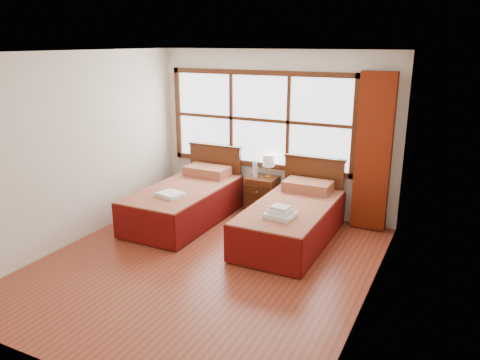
% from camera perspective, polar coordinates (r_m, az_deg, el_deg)
% --- Properties ---
extents(floor, '(4.50, 4.50, 0.00)m').
position_cam_1_polar(floor, '(6.04, -4.30, -10.18)').
color(floor, brown).
rests_on(floor, ground).
extents(ceiling, '(4.50, 4.50, 0.00)m').
position_cam_1_polar(ceiling, '(5.39, -4.91, 15.31)').
color(ceiling, white).
rests_on(ceiling, wall_back).
extents(wall_back, '(4.00, 0.00, 4.00)m').
position_cam_1_polar(wall_back, '(7.55, 4.21, 5.75)').
color(wall_back, silver).
rests_on(wall_back, floor).
extents(wall_left, '(0.00, 4.50, 4.50)m').
position_cam_1_polar(wall_left, '(6.80, -19.27, 3.64)').
color(wall_left, silver).
rests_on(wall_left, floor).
extents(wall_right, '(0.00, 4.50, 4.50)m').
position_cam_1_polar(wall_right, '(4.90, 15.98, -0.87)').
color(wall_right, silver).
rests_on(wall_right, floor).
extents(window, '(3.16, 0.06, 1.56)m').
position_cam_1_polar(window, '(7.57, 2.36, 7.35)').
color(window, white).
rests_on(window, wall_back).
extents(curtain, '(0.50, 0.16, 2.30)m').
position_cam_1_polar(curtain, '(7.01, 15.96, 3.21)').
color(curtain, maroon).
rests_on(curtain, wall_back).
extents(bed_left, '(1.06, 2.08, 1.03)m').
position_cam_1_polar(bed_left, '(7.36, -6.59, -2.55)').
color(bed_left, '#381D0B').
rests_on(bed_left, floor).
extents(bed_right, '(1.04, 2.06, 1.01)m').
position_cam_1_polar(bed_right, '(6.63, 6.37, -4.82)').
color(bed_right, '#381D0B').
rests_on(bed_right, floor).
extents(nightstand, '(0.46, 0.45, 0.61)m').
position_cam_1_polar(nightstand, '(7.60, 2.72, -1.89)').
color(nightstand, '#4B2410').
rests_on(nightstand, floor).
extents(towels_left, '(0.40, 0.37, 0.05)m').
position_cam_1_polar(towels_left, '(6.86, -8.44, -1.74)').
color(towels_left, white).
rests_on(towels_left, bed_left).
extents(towels_right, '(0.39, 0.35, 0.15)m').
position_cam_1_polar(towels_right, '(6.04, 4.96, -4.00)').
color(towels_right, white).
rests_on(towels_right, bed_right).
extents(lamp, '(0.19, 0.19, 0.37)m').
position_cam_1_polar(lamp, '(7.46, 3.51, 2.28)').
color(lamp, gold).
rests_on(lamp, nightstand).
extents(bottle_near, '(0.07, 0.07, 0.27)m').
position_cam_1_polar(bottle_near, '(7.49, 1.81, 1.26)').
color(bottle_near, silver).
rests_on(bottle_near, nightstand).
extents(bottle_far, '(0.06, 0.06, 0.22)m').
position_cam_1_polar(bottle_far, '(7.45, 1.94, 1.02)').
color(bottle_far, silver).
rests_on(bottle_far, nightstand).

